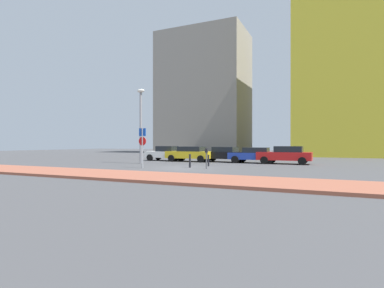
{
  "coord_description": "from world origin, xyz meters",
  "views": [
    {
      "loc": [
        9.43,
        -19.13,
        1.73
      ],
      "look_at": [
        -0.54,
        2.73,
        1.68
      ],
      "focal_mm": 28.52,
      "sensor_mm": 36.0,
      "label": 1
    }
  ],
  "objects_px": {
    "parked_car_black": "(224,154)",
    "parking_meter": "(206,156)",
    "parked_car_white": "(166,153)",
    "street_lamp": "(141,119)",
    "parked_car_yellow": "(190,154)",
    "traffic_bollard_mid": "(208,161)",
    "parking_sign_post": "(142,143)",
    "traffic_bollard_near": "(190,161)",
    "parked_car_red": "(285,155)",
    "parked_car_blue": "(254,155)"
  },
  "relations": [
    {
      "from": "parking_sign_post",
      "to": "parking_meter",
      "type": "relative_size",
      "value": 2.03
    },
    {
      "from": "parked_car_yellow",
      "to": "parked_car_black",
      "type": "distance_m",
      "value": 3.24
    },
    {
      "from": "parked_car_yellow",
      "to": "parking_meter",
      "type": "relative_size",
      "value": 3.23
    },
    {
      "from": "parking_sign_post",
      "to": "traffic_bollard_mid",
      "type": "xyz_separation_m",
      "value": [
        3.61,
        3.46,
        -1.34
      ]
    },
    {
      "from": "parking_sign_post",
      "to": "traffic_bollard_mid",
      "type": "relative_size",
      "value": 3.28
    },
    {
      "from": "parked_car_blue",
      "to": "parked_car_black",
      "type": "bearing_deg",
      "value": 174.53
    },
    {
      "from": "parked_car_white",
      "to": "parked_car_black",
      "type": "xyz_separation_m",
      "value": [
        5.97,
        0.26,
        -0.01
      ]
    },
    {
      "from": "parking_sign_post",
      "to": "parking_meter",
      "type": "distance_m",
      "value": 4.59
    },
    {
      "from": "parking_sign_post",
      "to": "parking_meter",
      "type": "height_order",
      "value": "parking_sign_post"
    },
    {
      "from": "parking_meter",
      "to": "street_lamp",
      "type": "relative_size",
      "value": 0.22
    },
    {
      "from": "parking_meter",
      "to": "parked_car_white",
      "type": "bearing_deg",
      "value": 134.43
    },
    {
      "from": "parked_car_white",
      "to": "parked_car_red",
      "type": "height_order",
      "value": "parked_car_red"
    },
    {
      "from": "parked_car_white",
      "to": "street_lamp",
      "type": "distance_m",
      "value": 5.66
    },
    {
      "from": "parked_car_blue",
      "to": "traffic_bollard_near",
      "type": "height_order",
      "value": "parked_car_blue"
    },
    {
      "from": "parked_car_black",
      "to": "parked_car_red",
      "type": "relative_size",
      "value": 1.04
    },
    {
      "from": "parked_car_yellow",
      "to": "traffic_bollard_near",
      "type": "distance_m",
      "value": 7.21
    },
    {
      "from": "parked_car_black",
      "to": "street_lamp",
      "type": "bearing_deg",
      "value": -139.07
    },
    {
      "from": "parked_car_white",
      "to": "parked_car_blue",
      "type": "xyz_separation_m",
      "value": [
        8.83,
        -0.01,
        -0.02
      ]
    },
    {
      "from": "parked_car_black",
      "to": "traffic_bollard_near",
      "type": "xyz_separation_m",
      "value": [
        -0.19,
        -7.13,
        -0.26
      ]
    },
    {
      "from": "parked_car_red",
      "to": "traffic_bollard_near",
      "type": "height_order",
      "value": "parked_car_red"
    },
    {
      "from": "parked_car_white",
      "to": "street_lamp",
      "type": "relative_size",
      "value": 0.64
    },
    {
      "from": "parked_car_red",
      "to": "street_lamp",
      "type": "xyz_separation_m",
      "value": [
        -11.29,
        -4.62,
        3.01
      ]
    },
    {
      "from": "traffic_bollard_mid",
      "to": "traffic_bollard_near",
      "type": "bearing_deg",
      "value": -113.91
    },
    {
      "from": "parked_car_blue",
      "to": "parking_meter",
      "type": "distance_m",
      "value": 7.56
    },
    {
      "from": "parked_car_red",
      "to": "traffic_bollard_mid",
      "type": "bearing_deg",
      "value": -134.46
    },
    {
      "from": "parking_sign_post",
      "to": "parking_meter",
      "type": "bearing_deg",
      "value": 15.76
    },
    {
      "from": "parked_car_black",
      "to": "traffic_bollard_near",
      "type": "distance_m",
      "value": 7.14
    },
    {
      "from": "parking_sign_post",
      "to": "parking_meter",
      "type": "xyz_separation_m",
      "value": [
        4.34,
        1.22,
        -0.87
      ]
    },
    {
      "from": "traffic_bollard_near",
      "to": "traffic_bollard_mid",
      "type": "xyz_separation_m",
      "value": [
        0.76,
        1.7,
        -0.05
      ]
    },
    {
      "from": "parked_car_red",
      "to": "parking_sign_post",
      "type": "height_order",
      "value": "parking_sign_post"
    },
    {
      "from": "parked_car_blue",
      "to": "traffic_bollard_near",
      "type": "xyz_separation_m",
      "value": [
        -3.05,
        -6.86,
        -0.25
      ]
    },
    {
      "from": "traffic_bollard_near",
      "to": "traffic_bollard_mid",
      "type": "height_order",
      "value": "traffic_bollard_near"
    },
    {
      "from": "parked_car_white",
      "to": "parking_meter",
      "type": "xyz_separation_m",
      "value": [
        7.26,
        -7.41,
        0.15
      ]
    },
    {
      "from": "parked_car_black",
      "to": "street_lamp",
      "type": "xyz_separation_m",
      "value": [
        -5.79,
        -5.02,
        3.06
      ]
    },
    {
      "from": "parked_car_black",
      "to": "parking_meter",
      "type": "distance_m",
      "value": 7.78
    },
    {
      "from": "parked_car_white",
      "to": "parked_car_black",
      "type": "distance_m",
      "value": 5.98
    },
    {
      "from": "traffic_bollard_mid",
      "to": "parking_sign_post",
      "type": "bearing_deg",
      "value": -136.17
    },
    {
      "from": "parked_car_yellow",
      "to": "traffic_bollard_mid",
      "type": "xyz_separation_m",
      "value": [
        3.76,
        -4.85,
        -0.33
      ]
    },
    {
      "from": "parked_car_blue",
      "to": "parked_car_red",
      "type": "xyz_separation_m",
      "value": [
        2.64,
        -0.13,
        0.06
      ]
    },
    {
      "from": "parked_car_yellow",
      "to": "parking_meter",
      "type": "xyz_separation_m",
      "value": [
        4.49,
        -7.09,
        0.13
      ]
    },
    {
      "from": "parked_car_white",
      "to": "parked_car_blue",
      "type": "bearing_deg",
      "value": -0.09
    },
    {
      "from": "parked_car_yellow",
      "to": "traffic_bollard_mid",
      "type": "relative_size",
      "value": 5.21
    },
    {
      "from": "traffic_bollard_mid",
      "to": "parked_car_yellow",
      "type": "bearing_deg",
      "value": 127.77
    },
    {
      "from": "parking_meter",
      "to": "traffic_bollard_mid",
      "type": "height_order",
      "value": "parking_meter"
    },
    {
      "from": "parking_sign_post",
      "to": "traffic_bollard_near",
      "type": "bearing_deg",
      "value": 31.66
    },
    {
      "from": "street_lamp",
      "to": "parking_sign_post",
      "type": "bearing_deg",
      "value": -54.6
    },
    {
      "from": "parked_car_black",
      "to": "parked_car_red",
      "type": "bearing_deg",
      "value": -4.18
    },
    {
      "from": "parked_car_red",
      "to": "parked_car_black",
      "type": "bearing_deg",
      "value": 175.82
    },
    {
      "from": "parked_car_yellow",
      "to": "parked_car_red",
      "type": "relative_size",
      "value": 1.02
    },
    {
      "from": "parked_car_white",
      "to": "parked_car_red",
      "type": "distance_m",
      "value": 11.47
    }
  ]
}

